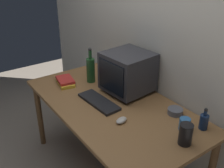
# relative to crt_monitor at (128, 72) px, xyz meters

# --- Properties ---
(back_wall) EXTENTS (4.00, 0.08, 2.50)m
(back_wall) POSITION_rel_crt_monitor_xyz_m (0.09, 0.27, 0.30)
(back_wall) COLOR silver
(back_wall) RESTS_ON ground
(desk) EXTENTS (1.67, 0.89, 0.75)m
(desk) POSITION_rel_crt_monitor_xyz_m (0.09, -0.23, -0.27)
(desk) COLOR olive
(desk) RESTS_ON ground
(crt_monitor) EXTENTS (0.41, 0.42, 0.37)m
(crt_monitor) POSITION_rel_crt_monitor_xyz_m (0.00, 0.00, 0.00)
(crt_monitor) COLOR #333338
(crt_monitor) RESTS_ON desk
(keyboard) EXTENTS (0.43, 0.17, 0.02)m
(keyboard) POSITION_rel_crt_monitor_xyz_m (0.02, -0.32, -0.18)
(keyboard) COLOR black
(keyboard) RESTS_ON desk
(computer_mouse) EXTENTS (0.08, 0.11, 0.04)m
(computer_mouse) POSITION_rel_crt_monitor_xyz_m (0.36, -0.33, -0.17)
(computer_mouse) COLOR beige
(computer_mouse) RESTS_ON desk
(bottle_tall) EXTENTS (0.08, 0.08, 0.35)m
(bottle_tall) POSITION_rel_crt_monitor_xyz_m (-0.37, -0.16, -0.06)
(bottle_tall) COLOR #1E4C23
(bottle_tall) RESTS_ON desk
(bottle_short) EXTENTS (0.06, 0.06, 0.17)m
(bottle_short) POSITION_rel_crt_monitor_xyz_m (0.76, 0.10, -0.13)
(bottle_short) COLOR navy
(bottle_short) RESTS_ON desk
(book_stack) EXTENTS (0.25, 0.18, 0.05)m
(book_stack) POSITION_rel_crt_monitor_xyz_m (-0.46, -0.39, -0.17)
(book_stack) COLOR gold
(book_stack) RESTS_ON desk
(mug) EXTENTS (0.12, 0.08, 0.09)m
(mug) POSITION_rel_crt_monitor_xyz_m (0.69, -0.02, -0.15)
(mug) COLOR #3370B2
(mug) RESTS_ON desk
(cd_spindle) EXTENTS (0.12, 0.12, 0.04)m
(cd_spindle) POSITION_rel_crt_monitor_xyz_m (0.51, 0.08, -0.17)
(cd_spindle) COLOR #595B66
(cd_spindle) RESTS_ON desk
(metal_canister) EXTENTS (0.09, 0.09, 0.15)m
(metal_canister) POSITION_rel_crt_monitor_xyz_m (0.79, -0.14, -0.12)
(metal_canister) COLOR black
(metal_canister) RESTS_ON desk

